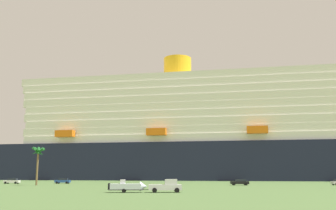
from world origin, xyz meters
TOP-DOWN VIEW (x-y plane):
  - ground_plane at (0.00, 30.00)m, footprint 600.00×600.00m
  - cruise_ship at (26.66, 78.85)m, footprint 274.17×51.37m
  - pickup_truck at (3.02, -24.78)m, footprint 5.87×3.06m
  - small_boat_on_trailer at (-3.13, -25.90)m, footprint 7.24×2.88m
  - palm_tree at (-35.44, 5.94)m, footprint 3.47×3.46m
  - parked_car_white_van at (-48.82, 17.62)m, footprint 4.70×2.37m
  - parked_car_black_coupe at (17.27, 12.75)m, footprint 4.89×2.46m
  - parked_car_blue_suv at (-34.48, 20.94)m, footprint 4.64×2.45m

SIDE VIEW (x-z plane):
  - ground_plane at x=0.00m, z-range 0.00..0.00m
  - parked_car_white_van at x=-48.82m, z-range 0.04..1.62m
  - parked_car_blue_suv at x=-34.48m, z-range 0.04..1.62m
  - parked_car_black_coupe at x=17.27m, z-range 0.04..1.62m
  - small_boat_on_trailer at x=-3.13m, z-range -0.11..2.04m
  - pickup_truck at x=3.02m, z-range -0.06..2.14m
  - palm_tree at x=-35.44m, z-range 3.18..13.24m
  - cruise_ship at x=26.66m, z-range -14.22..50.84m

